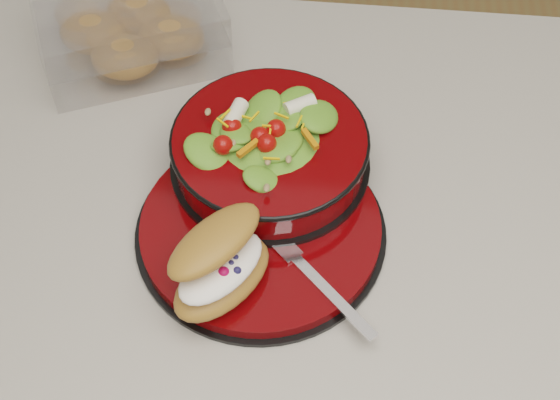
# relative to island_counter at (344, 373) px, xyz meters

# --- Properties ---
(island_counter) EXTENTS (1.24, 0.74, 0.90)m
(island_counter) POSITION_rel_island_counter_xyz_m (0.00, 0.00, 0.00)
(island_counter) COLOR white
(island_counter) RESTS_ON ground
(dinner_plate) EXTENTS (0.28, 0.28, 0.02)m
(dinner_plate) POSITION_rel_island_counter_xyz_m (-0.12, -0.04, 0.46)
(dinner_plate) COLOR black
(dinner_plate) RESTS_ON island_counter
(salad_bowl) EXTENTS (0.24, 0.24, 0.10)m
(salad_bowl) POSITION_rel_island_counter_xyz_m (-0.12, 0.04, 0.50)
(salad_bowl) COLOR black
(salad_bowl) RESTS_ON dinner_plate
(croissant) EXTENTS (0.13, 0.15, 0.07)m
(croissant) POSITION_rel_island_counter_xyz_m (-0.15, -0.12, 0.50)
(croissant) COLOR #AC6B34
(croissant) RESTS_ON dinner_plate
(fork) EXTENTS (0.13, 0.13, 0.00)m
(fork) POSITION_rel_island_counter_xyz_m (-0.05, -0.11, 0.47)
(fork) COLOR silver
(fork) RESTS_ON dinner_plate
(pastry_box) EXTENTS (0.28, 0.25, 0.09)m
(pastry_box) POSITION_rel_island_counter_xyz_m (-0.33, 0.24, 0.49)
(pastry_box) COLOR white
(pastry_box) RESTS_ON island_counter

